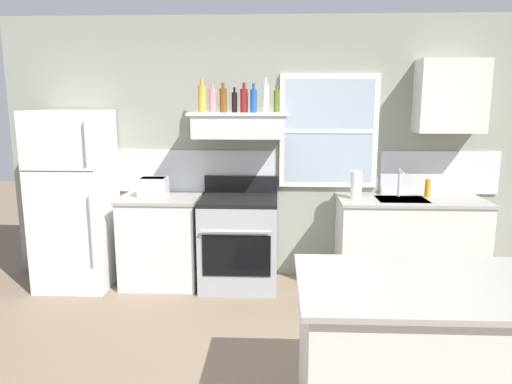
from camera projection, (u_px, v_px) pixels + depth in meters
The scene contains 20 objects.
back_wall at pixel (268, 150), 4.99m from camera, with size 5.40×0.11×2.70m.
refrigerator at pixel (75, 200), 4.79m from camera, with size 0.70×0.72×1.77m.
counter_left_of_stove at pixel (162, 240), 4.89m from camera, with size 0.79×0.63×0.91m.
toaster at pixel (153, 187), 4.80m from camera, with size 0.30×0.20×0.19m.
stove_range at pixel (239, 241), 4.82m from camera, with size 0.76×0.69×1.09m.
range_hood_shelf at pixel (239, 125), 4.69m from camera, with size 0.96×0.52×0.24m.
bottle_champagne_gold_foil at pixel (202, 98), 4.68m from camera, with size 0.08×0.08×0.32m.
bottle_rose_pink at pixel (213, 100), 4.69m from camera, with size 0.07×0.07×0.28m.
bottle_amber_wine at pixel (223, 100), 4.65m from camera, with size 0.07×0.07×0.29m.
bottle_balsamic_dark at pixel (234, 102), 4.66m from camera, with size 0.06×0.06×0.24m.
bottle_red_label_wine at pixel (244, 100), 4.64m from camera, with size 0.07×0.07×0.28m.
bottle_blue_liqueur at pixel (254, 100), 4.59m from camera, with size 0.07×0.07×0.28m.
bottle_clear_tall at pixel (266, 98), 4.58m from camera, with size 0.06×0.06×0.33m.
bottle_olive_oil_square at pixel (277, 101), 4.66m from camera, with size 0.06×0.06×0.27m.
counter_right_with_sink at pixel (409, 243), 4.78m from camera, with size 1.43×0.63×0.91m.
sink_faucet at pixel (400, 180), 4.76m from camera, with size 0.03×0.17×0.28m.
paper_towel_roll at pixel (356, 185), 4.69m from camera, with size 0.11×0.11×0.27m, color white.
dish_soap_bottle at pixel (428, 188), 4.77m from camera, with size 0.06×0.06×0.18m, color orange.
kitchen_island at pixel (423, 360), 2.62m from camera, with size 1.40×0.90×0.91m.
upper_cabinet_right at pixel (450, 96), 4.63m from camera, with size 0.64×0.32×0.70m.
Camera 1 is at (0.13, -2.76, 1.86)m, focal length 33.56 mm.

